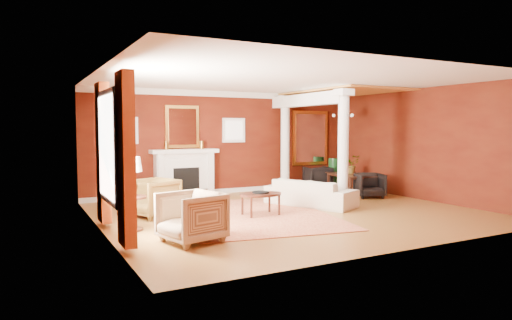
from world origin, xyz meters
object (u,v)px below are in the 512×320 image
armchair_leopard (153,196)px  dining_table (351,178)px  coffee_table (261,195)px  side_table (131,182)px  sofa (310,188)px  armchair_stripe (191,215)px

armchair_leopard → dining_table: armchair_leopard is taller
armchair_leopard → coffee_table: 2.27m
side_table → dining_table: size_ratio=0.87×
sofa → side_table: (-4.38, -0.69, 0.46)m
sofa → armchair_leopard: (-3.70, 0.41, 0.02)m
sofa → armchair_stripe: size_ratio=2.37×
armchair_stripe → coffee_table: 2.55m
sofa → armchair_leopard: size_ratio=2.44×
sofa → side_table: side_table is taller
sofa → armchair_stripe: 4.21m
armchair_leopard → armchair_stripe: (-0.01, -2.41, 0.01)m
armchair_stripe → dining_table: armchair_stripe is taller
coffee_table → side_table: size_ratio=0.70×
coffee_table → dining_table: bearing=24.3°
armchair_stripe → coffee_table: size_ratio=0.96×
sofa → armchair_leopard: 3.72m
sofa → side_table: 4.46m
armchair_leopard → dining_table: 6.03m
armchair_leopard → armchair_stripe: 2.41m
side_table → armchair_leopard: bearing=58.2°
armchair_stripe → side_table: size_ratio=0.68×
side_table → armchair_stripe: bearing=-62.9°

